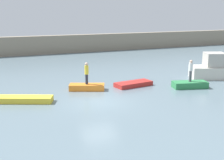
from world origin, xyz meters
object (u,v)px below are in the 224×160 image
rowboat_red (133,84)px  motorboat (220,69)px  rowboat_orange (87,87)px  rowboat_green (190,85)px  person_white_shirt (191,70)px  rowboat_yellow (24,99)px  person_yellow_shirt (87,72)px

rowboat_red → motorboat: bearing=-11.3°
rowboat_orange → rowboat_green: size_ratio=1.00×
rowboat_green → person_white_shirt: bearing=-164.5°
rowboat_yellow → rowboat_green: rowboat_green is taller
rowboat_green → person_yellow_shirt: (-7.99, 2.72, 1.20)m
rowboat_yellow → person_yellow_shirt: (5.06, 1.41, 1.26)m
rowboat_red → person_white_shirt: bearing=-38.7°
rowboat_red → person_white_shirt: person_white_shirt is taller
rowboat_green → person_white_shirt: (-0.00, 0.00, 1.26)m
motorboat → rowboat_green: (-4.82, -1.84, -0.58)m
rowboat_red → rowboat_yellow: bearing=178.8°
motorboat → rowboat_yellow: 17.89m
motorboat → rowboat_red: bearing=176.5°
person_white_shirt → rowboat_yellow: bearing=174.3°
motorboat → person_yellow_shirt: 12.86m
motorboat → rowboat_green: 5.19m
rowboat_orange → rowboat_red: 4.03m
rowboat_yellow → person_white_shirt: size_ratio=2.15×
rowboat_orange → person_yellow_shirt: (0.00, 0.00, 1.22)m
motorboat → person_white_shirt: bearing=-159.1°
motorboat → person_white_shirt: (-4.82, -1.84, 0.68)m
rowboat_orange → rowboat_yellow: bearing=-140.8°
motorboat → person_yellow_shirt: size_ratio=3.42×
rowboat_yellow → rowboat_green: bearing=18.9°
motorboat → person_white_shirt: 5.20m
rowboat_yellow → rowboat_orange: 5.25m
motorboat → person_yellow_shirt: motorboat is taller
person_yellow_shirt → rowboat_green: bearing=-18.8°
motorboat → rowboat_yellow: bearing=-178.3°
motorboat → rowboat_green: size_ratio=2.16×
person_yellow_shirt → person_white_shirt: person_white_shirt is taller
rowboat_yellow → person_white_shirt: (13.05, -1.31, 1.32)m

